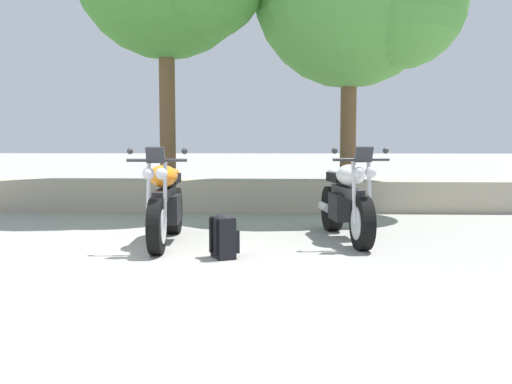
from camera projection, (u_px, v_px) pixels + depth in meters
ground_plane at (51, 268)px, 5.45m from camera, size 120.00×120.00×0.00m
stone_wall at (157, 195)px, 10.20m from camera, size 36.00×0.80×0.55m
motorcycle_orange_near_left at (165, 204)px, 6.79m from camera, size 0.67×2.07×1.18m
motorcycle_white_centre at (346, 201)px, 7.04m from camera, size 0.73×2.06×1.18m
rider_backpack at (224, 235)px, 5.93m from camera, size 0.33×0.35×0.47m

